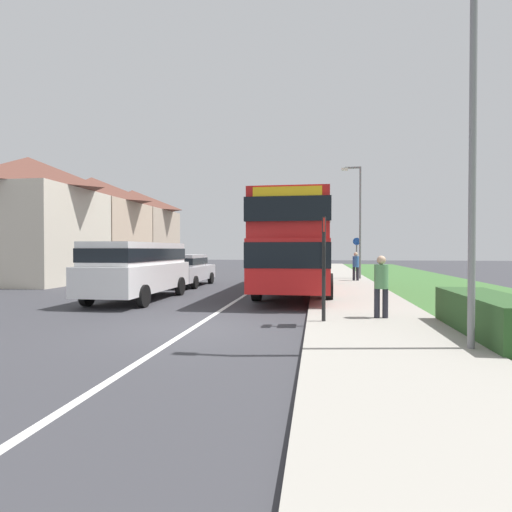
{
  "coord_description": "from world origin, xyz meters",
  "views": [
    {
      "loc": [
        2.84,
        -9.1,
        1.83
      ],
      "look_at": [
        0.79,
        4.49,
        1.6
      ],
      "focal_mm": 28.47,
      "sensor_mm": 36.0,
      "label": 1
    }
  ],
  "objects": [
    {
      "name": "parked_van_white",
      "position": [
        -3.5,
        4.65,
        1.24
      ],
      "size": [
        2.11,
        5.55,
        2.06
      ],
      "color": "silver",
      "rests_on": "ground_plane"
    },
    {
      "name": "cycle_route_sign",
      "position": [
        5.18,
        15.77,
        1.43
      ],
      "size": [
        0.44,
        0.08,
        2.52
      ],
      "color": "slate",
      "rests_on": "ground_plane"
    },
    {
      "name": "pedestrian_at_stop",
      "position": [
        4.42,
        1.32,
        0.98
      ],
      "size": [
        0.34,
        0.34,
        1.67
      ],
      "color": "#23232D",
      "rests_on": "ground_plane"
    },
    {
      "name": "double_decker_bus",
      "position": [
        1.98,
        8.16,
        2.14
      ],
      "size": [
        2.8,
        11.19,
        3.7
      ],
      "color": "red",
      "rests_on": "ground_plane"
    },
    {
      "name": "pedestrian_walking_away",
      "position": [
        4.93,
        13.64,
        0.98
      ],
      "size": [
        0.34,
        0.34,
        1.67
      ],
      "color": "#23232D",
      "rests_on": "ground_plane"
    },
    {
      "name": "pavement_near_side",
      "position": [
        4.2,
        6.0,
        0.06
      ],
      "size": [
        3.2,
        68.0,
        0.12
      ],
      "primitive_type": "cube",
      "color": "#9E998E",
      "rests_on": "ground_plane"
    },
    {
      "name": "lane_marking_centre",
      "position": [
        0.0,
        8.0,
        0.0
      ],
      "size": [
        0.14,
        60.0,
        0.01
      ],
      "primitive_type": "cube",
      "color": "silver",
      "rests_on": "ground_plane"
    },
    {
      "name": "grass_verge_seaward",
      "position": [
        8.5,
        6.0,
        0.04
      ],
      "size": [
        6.0,
        68.0,
        0.08
      ],
      "primitive_type": "cube",
      "color": "#3D6B33",
      "rests_on": "ground_plane"
    },
    {
      "name": "street_lamp_mid",
      "position": [
        5.21,
        15.2,
        3.86
      ],
      "size": [
        1.14,
        0.2,
        6.64
      ],
      "color": "slate",
      "rests_on": "ground_plane"
    },
    {
      "name": "bus_stop_sign",
      "position": [
        3.0,
        0.65,
        1.54
      ],
      "size": [
        0.09,
        0.52,
        2.6
      ],
      "color": "black",
      "rests_on": "ground_plane"
    },
    {
      "name": "parked_car_silver",
      "position": [
        -3.6,
        10.3,
        0.87
      ],
      "size": [
        1.9,
        4.59,
        1.56
      ],
      "color": "#B7B7BC",
      "rests_on": "ground_plane"
    },
    {
      "name": "roadside_hedge",
      "position": [
        6.3,
        -0.37,
        0.45
      ],
      "size": [
        1.1,
        3.72,
        0.9
      ],
      "primitive_type": "cube",
      "color": "#2D5128",
      "rests_on": "ground_plane"
    },
    {
      "name": "house_terrace_far_side",
      "position": [
        -12.52,
        16.84,
        3.39
      ],
      "size": [
        6.24,
        18.42,
        6.78
      ],
      "color": "beige",
      "rests_on": "ground_plane"
    },
    {
      "name": "street_lamp_near",
      "position": [
        5.37,
        -1.66,
        4.2
      ],
      "size": [
        1.14,
        0.2,
        7.3
      ],
      "color": "slate",
      "rests_on": "ground_plane"
    },
    {
      "name": "ground_plane",
      "position": [
        0.0,
        0.0,
        0.0
      ],
      "size": [
        120.0,
        120.0,
        0.0
      ],
      "primitive_type": "plane",
      "color": "#38383D"
    }
  ]
}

